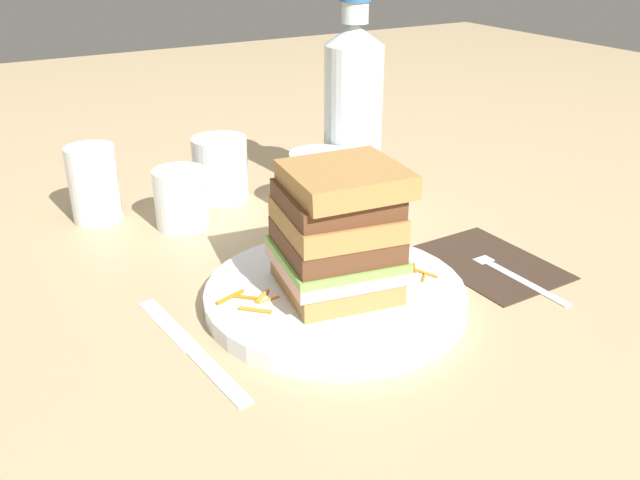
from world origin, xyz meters
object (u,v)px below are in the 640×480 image
(napkin_dark, at_px, (489,263))
(water_bottle, at_px, (353,110))
(fork, at_px, (504,268))
(knife, at_px, (193,350))
(empty_tumbler_0, at_px, (94,184))
(empty_tumbler_1, at_px, (181,198))
(sandwich, at_px, (337,231))
(empty_tumbler_2, at_px, (220,168))
(main_plate, at_px, (335,296))
(juice_glass, at_px, (319,187))

(napkin_dark, relative_size, water_bottle, 0.58)
(fork, xyz_separation_m, knife, (-0.35, 0.03, -0.00))
(empty_tumbler_0, relative_size, empty_tumbler_1, 1.31)
(napkin_dark, bearing_deg, empty_tumbler_0, 134.87)
(sandwich, distance_m, napkin_dark, 0.21)
(fork, bearing_deg, empty_tumbler_1, 131.27)
(napkin_dark, distance_m, fork, 0.02)
(empty_tumbler_0, height_order, empty_tumbler_2, empty_tumbler_0)
(water_bottle, relative_size, empty_tumbler_0, 2.78)
(main_plate, relative_size, water_bottle, 0.97)
(sandwich, relative_size, empty_tumbler_2, 1.54)
(empty_tumbler_2, bearing_deg, knife, -116.87)
(sandwich, bearing_deg, water_bottle, 54.53)
(fork, distance_m, empty_tumbler_2, 0.40)
(main_plate, height_order, knife, main_plate)
(main_plate, distance_m, empty_tumbler_1, 0.27)
(empty_tumbler_2, bearing_deg, empty_tumbler_0, 176.28)
(juice_glass, xyz_separation_m, empty_tumbler_0, (-0.25, 0.12, 0.01))
(main_plate, relative_size, empty_tumbler_2, 3.04)
(sandwich, distance_m, water_bottle, 0.30)
(main_plate, height_order, empty_tumbler_0, empty_tumbler_0)
(sandwich, height_order, empty_tumbler_2, sandwich)
(main_plate, relative_size, sandwich, 1.98)
(main_plate, xyz_separation_m, water_bottle, (0.17, 0.24, 0.11))
(sandwich, bearing_deg, knife, -177.53)
(sandwich, xyz_separation_m, fork, (0.19, -0.03, -0.07))
(empty_tumbler_1, bearing_deg, water_bottle, -3.84)
(napkin_dark, xyz_separation_m, water_bottle, (-0.02, 0.25, 0.12))
(empty_tumbler_1, relative_size, empty_tumbler_2, 0.86)
(napkin_dark, bearing_deg, main_plate, 176.55)
(water_bottle, relative_size, empty_tumbler_1, 3.64)
(water_bottle, bearing_deg, napkin_dark, -85.90)
(napkin_dark, height_order, empty_tumbler_2, empty_tumbler_2)
(fork, xyz_separation_m, water_bottle, (-0.02, 0.28, 0.11))
(main_plate, distance_m, empty_tumbler_0, 0.37)
(empty_tumbler_1, height_order, empty_tumbler_2, empty_tumbler_2)
(fork, height_order, empty_tumbler_0, empty_tumbler_0)
(main_plate, height_order, empty_tumbler_1, empty_tumbler_1)
(water_bottle, bearing_deg, empty_tumbler_0, 164.56)
(sandwich, bearing_deg, empty_tumbler_0, 114.31)
(juice_glass, bearing_deg, main_plate, -116.31)
(knife, height_order, empty_tumbler_1, empty_tumbler_1)
(main_plate, bearing_deg, knife, -177.19)
(empty_tumbler_2, bearing_deg, juice_glass, -51.73)
(empty_tumbler_2, bearing_deg, sandwich, -92.51)
(empty_tumbler_0, relative_size, empty_tumbler_2, 1.13)
(knife, relative_size, empty_tumbler_0, 2.09)
(sandwich, height_order, water_bottle, water_bottle)
(juice_glass, bearing_deg, empty_tumbler_1, 163.53)
(juice_glass, bearing_deg, sandwich, -116.02)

